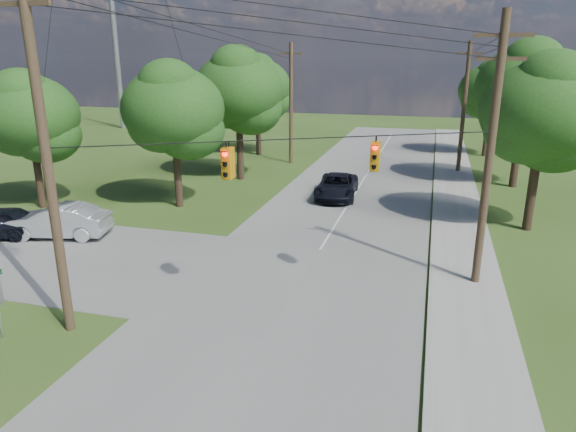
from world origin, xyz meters
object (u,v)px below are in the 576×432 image
(pole_north_w, at_px, (291,103))
(car_main_north, at_px, (337,186))
(car_cross_silver, at_px, (58,221))
(pole_sw, at_px, (45,147))
(pole_ne, at_px, (490,151))
(pole_north_e, at_px, (464,107))

(pole_north_w, bearing_deg, car_main_north, -59.90)
(car_cross_silver, bearing_deg, pole_sw, 27.73)
(car_main_north, bearing_deg, pole_ne, -59.93)
(pole_north_e, bearing_deg, pole_north_w, 180.00)
(pole_north_e, bearing_deg, car_main_north, -127.48)
(pole_ne, height_order, car_main_north, pole_ne)
(pole_sw, height_order, car_cross_silver, pole_sw)
(pole_ne, bearing_deg, pole_north_e, 90.00)
(pole_north_w, height_order, car_cross_silver, pole_north_w)
(pole_north_w, height_order, car_main_north, pole_north_w)
(pole_sw, xyz_separation_m, car_main_north, (5.58, 19.28, -5.45))
(pole_sw, height_order, pole_north_e, pole_sw)
(pole_north_e, distance_m, pole_north_w, 13.90)
(car_main_north, bearing_deg, pole_sw, -110.23)
(pole_north_e, xyz_separation_m, car_cross_silver, (-20.14, -21.88, -4.25))
(pole_north_w, distance_m, car_main_north, 12.70)
(pole_ne, distance_m, pole_north_w, 26.03)
(pole_ne, xyz_separation_m, pole_north_w, (-13.90, 22.00, -0.34))
(pole_ne, height_order, pole_north_w, pole_ne)
(pole_north_w, xyz_separation_m, car_cross_silver, (-6.24, -21.88, -4.25))
(car_cross_silver, bearing_deg, pole_north_w, 151.13)
(pole_sw, bearing_deg, pole_north_w, 90.77)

